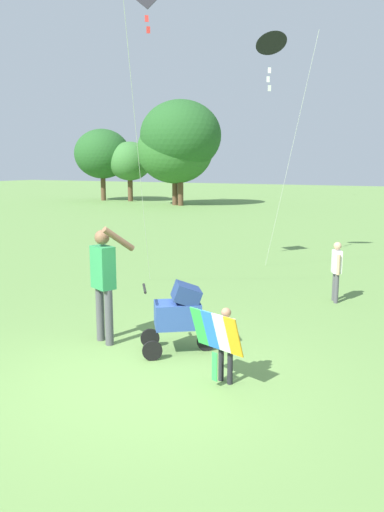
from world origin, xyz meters
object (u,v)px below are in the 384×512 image
object	(u,v)px
kite_adult_black	(145,4)
person_adult_flyer	(104,276)
kite_orange_delta	(271,45)
person_sitting_far	(336,267)
stroller	(179,311)
child_with_butterfly_kite	(223,337)

from	to	relation	value
kite_adult_black	person_adult_flyer	bearing A→B (deg)	-67.73
kite_adult_black	kite_orange_delta	xyz separation A→B (m)	(1.81, 2.96, -0.41)
person_sitting_far	stroller	bearing A→B (deg)	-111.05
kite_orange_delta	stroller	bearing A→B (deg)	-81.98
child_with_butterfly_kite	kite_orange_delta	bearing A→B (deg)	104.69
child_with_butterfly_kite	kite_adult_black	distance (m)	7.83
kite_adult_black	stroller	bearing A→B (deg)	-52.99
person_adult_flyer	kite_orange_delta	xyz separation A→B (m)	(0.26, 6.73, 4.52)
kite_adult_black	person_sitting_far	size ratio (longest dim) A/B	5.64
child_with_butterfly_kite	person_sitting_far	xyz separation A→B (m)	(0.47, 4.45, 0.11)
person_sitting_far	person_adult_flyer	bearing A→B (deg)	-124.07
stroller	kite_adult_black	size ratio (longest dim) A/B	0.16
kite_orange_delta	person_adult_flyer	bearing A→B (deg)	-92.23
child_with_butterfly_kite	person_adult_flyer	distance (m)	2.28
person_sitting_far	kite_adult_black	bearing A→B (deg)	-178.15
child_with_butterfly_kite	person_adult_flyer	xyz separation A→B (m)	(-2.17, 0.54, 0.44)
person_adult_flyer	child_with_butterfly_kite	bearing A→B (deg)	-14.03
child_with_butterfly_kite	kite_adult_black	xyz separation A→B (m)	(-3.71, 4.31, 5.37)
kite_adult_black	kite_orange_delta	world-z (taller)	kite_adult_black
kite_orange_delta	kite_adult_black	bearing A→B (deg)	-121.37
kite_orange_delta	person_sitting_far	world-z (taller)	kite_orange_delta
child_with_butterfly_kite	stroller	xyz separation A→B (m)	(-0.98, 0.68, 0.01)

